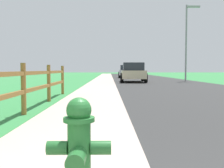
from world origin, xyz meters
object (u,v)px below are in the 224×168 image
(parked_car_silver, at_px, (128,71))
(street_lamp, at_px, (187,36))
(fire_hydrant, at_px, (79,146))
(parked_suv_beige, at_px, (133,72))

(parked_car_silver, distance_m, street_lamp, 11.13)
(parked_car_silver, bearing_deg, street_lamp, -66.62)
(parked_car_silver, xyz_separation_m, street_lamp, (4.25, -9.84, 2.98))
(fire_hydrant, height_order, street_lamp, street_lamp)
(parked_suv_beige, relative_size, street_lamp, 0.70)
(street_lamp, bearing_deg, parked_car_silver, 113.38)
(parked_car_silver, bearing_deg, fire_hydrant, -94.86)
(fire_hydrant, height_order, parked_car_silver, parked_car_silver)
(fire_hydrant, xyz_separation_m, parked_car_silver, (2.50, 29.40, 0.39))
(fire_hydrant, distance_m, street_lamp, 20.97)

